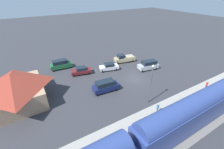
# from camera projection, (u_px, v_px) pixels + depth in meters

# --- Properties ---
(ground_plane) EXTENTS (200.00, 200.00, 0.00)m
(ground_plane) POSITION_uv_depth(u_px,v_px,m) (135.00, 79.00, 33.20)
(ground_plane) COLOR #38383D
(railway_track) EXTENTS (4.80, 70.00, 0.30)m
(railway_track) POSITION_uv_depth(u_px,v_px,m) (195.00, 121.00, 22.70)
(railway_track) COLOR slate
(railway_track) RESTS_ON ground
(platform) EXTENTS (3.20, 46.00, 0.30)m
(platform) POSITION_uv_depth(u_px,v_px,m) (173.00, 105.00, 25.66)
(platform) COLOR #A8A399
(platform) RESTS_ON ground
(station_building) EXTENTS (9.88, 9.02, 5.55)m
(station_building) POSITION_uv_depth(u_px,v_px,m) (15.00, 89.00, 24.98)
(station_building) COLOR tan
(station_building) RESTS_ON ground
(pedestrian_on_platform) EXTENTS (0.36, 0.36, 1.71)m
(pedestrian_on_platform) POSITION_uv_depth(u_px,v_px,m) (158.00, 108.00, 23.47)
(pedestrian_on_platform) COLOR brown
(pedestrian_on_platform) RESTS_ON platform
(pedestrian_waiting_far) EXTENTS (0.36, 0.36, 1.71)m
(pedestrian_waiting_far) POSITION_uv_depth(u_px,v_px,m) (207.00, 85.00, 29.03)
(pedestrian_waiting_far) COLOR #23284C
(pedestrian_waiting_far) RESTS_ON platform
(suv_green) EXTENTS (2.27, 5.02, 2.22)m
(suv_green) POSITION_uv_depth(u_px,v_px,m) (61.00, 64.00, 37.01)
(suv_green) COLOR #236638
(suv_green) RESTS_ON ground
(suv_navy) EXTENTS (2.39, 5.06, 2.22)m
(suv_navy) POSITION_uv_depth(u_px,v_px,m) (105.00, 86.00, 28.88)
(suv_navy) COLOR navy
(suv_navy) RESTS_ON ground
(sedan_maroon) EXTENTS (2.77, 4.79, 1.74)m
(sedan_maroon) POSITION_uv_depth(u_px,v_px,m) (81.00, 71.00, 34.77)
(sedan_maroon) COLOR maroon
(sedan_maroon) RESTS_ON ground
(sedan_white) EXTENTS (2.83, 4.80, 1.74)m
(sedan_white) POSITION_uv_depth(u_px,v_px,m) (109.00, 67.00, 36.46)
(sedan_white) COLOR white
(sedan_white) RESTS_ON ground
(pickup_tan) EXTENTS (2.98, 5.68, 2.14)m
(pickup_tan) POSITION_uv_depth(u_px,v_px,m) (124.00, 58.00, 40.41)
(pickup_tan) COLOR #C6B284
(pickup_tan) RESTS_ON ground
(suv_silver) EXTENTS (2.79, 5.17, 2.22)m
(suv_silver) POSITION_uv_depth(u_px,v_px,m) (148.00, 65.00, 36.68)
(suv_silver) COLOR silver
(suv_silver) RESTS_ON ground
(light_pole_near_platform) EXTENTS (0.44, 0.44, 7.18)m
(light_pole_near_platform) POSITION_uv_depth(u_px,v_px,m) (151.00, 80.00, 24.25)
(light_pole_near_platform) COLOR #515156
(light_pole_near_platform) RESTS_ON ground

